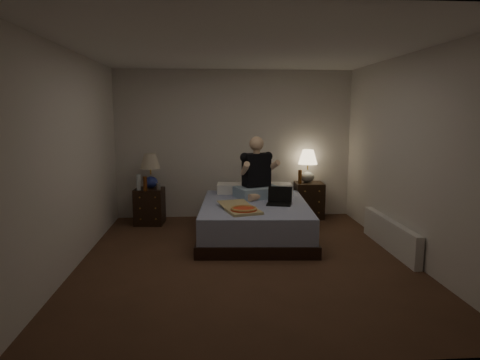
{
  "coord_description": "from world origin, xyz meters",
  "views": [
    {
      "loc": [
        -0.43,
        -5.03,
        1.8
      ],
      "look_at": [
        0.0,
        0.9,
        0.85
      ],
      "focal_mm": 32.0,
      "sensor_mm": 36.0,
      "label": 1
    }
  ],
  "objects": [
    {
      "name": "beer_bottle_right",
      "position": [
        1.09,
        1.97,
        0.72
      ],
      "size": [
        0.06,
        0.06,
        0.23
      ],
      "primitive_type": "cylinder",
      "color": "#60320D",
      "rests_on": "nightstand_right"
    },
    {
      "name": "person",
      "position": [
        0.31,
        1.39,
        0.97
      ],
      "size": [
        0.8,
        0.71,
        0.93
      ],
      "primitive_type": null,
      "rotation": [
        0.0,
        0.0,
        0.34
      ],
      "color": "black",
      "rests_on": "bed"
    },
    {
      "name": "lamp_left",
      "position": [
        -1.37,
        1.88,
        0.86
      ],
      "size": [
        0.34,
        0.34,
        0.56
      ],
      "primitive_type": null,
      "rotation": [
        0.0,
        0.0,
        0.08
      ],
      "color": "navy",
      "rests_on": "nightstand_left"
    },
    {
      "name": "wall_left",
      "position": [
        -2.0,
        0.0,
        1.25
      ],
      "size": [
        0.0,
        4.5,
        2.5
      ],
      "primitive_type": "cube",
      "rotation": [
        1.57,
        0.0,
        1.57
      ],
      "color": "silver",
      "rests_on": "ground"
    },
    {
      "name": "laptop",
      "position": [
        0.55,
        0.83,
        0.62
      ],
      "size": [
        0.4,
        0.36,
        0.24
      ],
      "primitive_type": null,
      "rotation": [
        0.0,
        0.0,
        -0.26
      ],
      "color": "black",
      "rests_on": "bed"
    },
    {
      "name": "water_bottle",
      "position": [
        -1.54,
        1.69,
        0.71
      ],
      "size": [
        0.07,
        0.07,
        0.25
      ],
      "primitive_type": "cylinder",
      "color": "silver",
      "rests_on": "nightstand_left"
    },
    {
      "name": "ceiling",
      "position": [
        0.0,
        0.0,
        2.5
      ],
      "size": [
        4.0,
        4.5,
        0.0
      ],
      "primitive_type": "cube",
      "rotation": [
        3.14,
        0.0,
        0.0
      ],
      "color": "white",
      "rests_on": "ground"
    },
    {
      "name": "soda_can",
      "position": [
        -1.24,
        1.72,
        0.63
      ],
      "size": [
        0.07,
        0.07,
        0.1
      ],
      "primitive_type": "cylinder",
      "color": "#9C9D98",
      "rests_on": "nightstand_left"
    },
    {
      "name": "nightstand_right",
      "position": [
        1.27,
        2.03,
        0.3
      ],
      "size": [
        0.48,
        0.44,
        0.61
      ],
      "primitive_type": "cube",
      "rotation": [
        0.0,
        0.0,
        -0.04
      ],
      "color": "black",
      "rests_on": "floor"
    },
    {
      "name": "wall_right",
      "position": [
        2.0,
        0.0,
        1.25
      ],
      "size": [
        0.0,
        4.5,
        2.5
      ],
      "primitive_type": "cube",
      "rotation": [
        1.57,
        0.0,
        -1.57
      ],
      "color": "silver",
      "rests_on": "ground"
    },
    {
      "name": "lamp_right",
      "position": [
        1.23,
        2.05,
        0.89
      ],
      "size": [
        0.4,
        0.4,
        0.56
      ],
      "primitive_type": null,
      "rotation": [
        0.0,
        0.0,
        -0.29
      ],
      "color": "gray",
      "rests_on": "nightstand_right"
    },
    {
      "name": "radiator",
      "position": [
        1.93,
        0.24,
        0.2
      ],
      "size": [
        0.1,
        1.6,
        0.4
      ],
      "primitive_type": "cube",
      "color": "silver",
      "rests_on": "floor"
    },
    {
      "name": "bed",
      "position": [
        0.22,
        0.98,
        0.25
      ],
      "size": [
        1.64,
        2.1,
        0.5
      ],
      "primitive_type": "cube",
      "rotation": [
        0.0,
        0.0,
        -0.07
      ],
      "color": "#5061A0",
      "rests_on": "floor"
    },
    {
      "name": "wall_back",
      "position": [
        0.0,
        2.25,
        1.25
      ],
      "size": [
        4.0,
        0.0,
        2.5
      ],
      "primitive_type": "cube",
      "rotation": [
        1.57,
        0.0,
        0.0
      ],
      "color": "silver",
      "rests_on": "ground"
    },
    {
      "name": "nightstand_left",
      "position": [
        -1.4,
        1.82,
        0.29
      ],
      "size": [
        0.48,
        0.44,
        0.58
      ],
      "primitive_type": "cube",
      "rotation": [
        0.0,
        0.0,
        -0.08
      ],
      "color": "black",
      "rests_on": "floor"
    },
    {
      "name": "floor",
      "position": [
        0.0,
        0.0,
        0.0
      ],
      "size": [
        4.0,
        4.5,
        0.0
      ],
      "primitive_type": "cube",
      "color": "brown",
      "rests_on": "ground"
    },
    {
      "name": "beer_bottle_left",
      "position": [
        -1.43,
        1.62,
        0.7
      ],
      "size": [
        0.06,
        0.06,
        0.23
      ],
      "primitive_type": "cylinder",
      "color": "#58290C",
      "rests_on": "nightstand_left"
    },
    {
      "name": "pizza_box",
      "position": [
        0.01,
        0.38,
        0.54
      ],
      "size": [
        0.59,
        0.84,
        0.08
      ],
      "primitive_type": null,
      "rotation": [
        0.0,
        0.0,
        0.27
      ],
      "color": "tan",
      "rests_on": "bed"
    },
    {
      "name": "wall_front",
      "position": [
        0.0,
        -2.25,
        1.25
      ],
      "size": [
        4.0,
        0.0,
        2.5
      ],
      "primitive_type": "cube",
      "rotation": [
        -1.57,
        0.0,
        0.0
      ],
      "color": "silver",
      "rests_on": "ground"
    }
  ]
}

